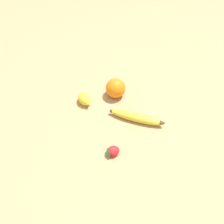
{
  "coord_description": "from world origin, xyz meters",
  "views": [
    {
      "loc": [
        -0.2,
        0.4,
        0.68
      ],
      "look_at": [
        0.08,
        -0.08,
        0.03
      ],
      "focal_mm": 35.0,
      "sensor_mm": 36.0,
      "label": 1
    }
  ],
  "objects_px": {
    "strawberry": "(112,151)",
    "banana": "(137,117)",
    "orange": "(116,88)",
    "lemon": "(84,99)"
  },
  "relations": [
    {
      "from": "strawberry",
      "to": "lemon",
      "type": "xyz_separation_m",
      "value": [
        0.22,
        -0.15,
        0.01
      ]
    },
    {
      "from": "banana",
      "to": "orange",
      "type": "bearing_deg",
      "value": 138.86
    },
    {
      "from": "lemon",
      "to": "strawberry",
      "type": "bearing_deg",
      "value": 145.53
    },
    {
      "from": "orange",
      "to": "strawberry",
      "type": "xyz_separation_m",
      "value": [
        -0.13,
        0.26,
        -0.02
      ]
    },
    {
      "from": "strawberry",
      "to": "banana",
      "type": "bearing_deg",
      "value": -141.31
    },
    {
      "from": "banana",
      "to": "orange",
      "type": "relative_size",
      "value": 2.67
    },
    {
      "from": "orange",
      "to": "banana",
      "type": "bearing_deg",
      "value": 150.94
    },
    {
      "from": "banana",
      "to": "lemon",
      "type": "bearing_deg",
      "value": 174.15
    },
    {
      "from": "orange",
      "to": "strawberry",
      "type": "height_order",
      "value": "orange"
    },
    {
      "from": "strawberry",
      "to": "lemon",
      "type": "relative_size",
      "value": 0.73
    }
  ]
}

